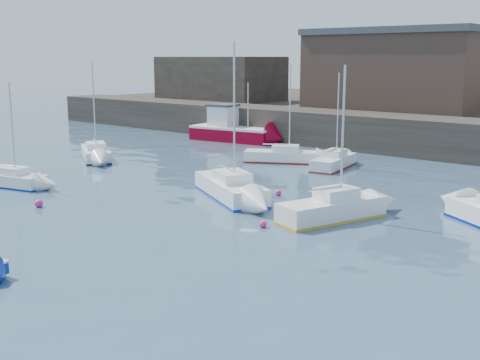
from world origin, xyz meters
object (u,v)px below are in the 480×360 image
Objects in this scene: sailboat_f at (334,162)px; buoy_near at (39,207)px; fishing_boat at (232,129)px; sailboat_b at (230,188)px; sailboat_a at (11,179)px; sailboat_h at (282,156)px; buoy_far at (278,196)px; sailboat_c at (332,208)px; sailboat_e at (96,153)px; buoy_mid at (263,227)px.

buoy_near is (-6.02, -19.79, -0.47)m from sailboat_f.
fishing_boat is 1.00× the size of sailboat_b.
sailboat_a is at bearing 163.02° from buoy_near.
buoy_far is (6.38, -9.23, -0.47)m from sailboat_h.
sailboat_c is (19.11, 5.89, 0.12)m from sailboat_a.
buoy_near is at bearing -95.06° from sailboat_h.
buoy_near is at bearing -106.93° from sailboat_f.
sailboat_e is 18.25m from sailboat_f.
fishing_boat is 29.70m from buoy_mid.
buoy_near is at bearing -16.98° from sailboat_a.
sailboat_f reaches higher than buoy_mid.
sailboat_e is at bearing -145.50° from sailboat_h.
buoy_near is (-6.32, -8.15, -0.56)m from sailboat_b.
sailboat_b reaches higher than buoy_far.
fishing_boat is 12.55m from sailboat_h.
buoy_mid is at bearing -59.93° from buoy_far.
sailboat_b reaches higher than sailboat_a.
sailboat_c is 16.90× the size of buoy_near.
buoy_mid is 6.65m from buoy_far.
sailboat_a is 13.78m from sailboat_b.
buoy_far is at bearing 153.36° from sailboat_c.
sailboat_a is 20.00m from sailboat_c.
sailboat_a is at bearing -82.91° from fishing_boat.
sailboat_c is (22.13, -18.38, -0.49)m from fishing_boat.
fishing_boat is at bearing 130.39° from sailboat_b.
fishing_boat is 23.29m from buoy_far.
sailboat_e reaches higher than buoy_far.
sailboat_h is 16.49× the size of buoy_near.
sailboat_f reaches higher than sailboat_a.
sailboat_c is 20.63× the size of buoy_mid.
sailboat_e reaches higher than sailboat_c.
buoy_mid is (5.42, -15.29, -0.47)m from sailboat_f.
sailboat_a reaches higher than fishing_boat.
buoy_mid is at bearing -46.65° from fishing_boat.
sailboat_b is 11.64m from sailboat_f.
fishing_boat is 1.15× the size of sailboat_e.
sailboat_f is 18.65× the size of buoy_far.
sailboat_c reaches higher than sailboat_f.
sailboat_b is at bearing -49.61° from fishing_boat.
sailboat_f is 20.69m from buoy_near.
sailboat_e is at bearing 169.10° from sailboat_b.
sailboat_h is at bearing 66.61° from sailboat_a.
sailboat_e is 17.06× the size of buoy_near.
sailboat_a is 0.73× the size of sailboat_b.
fishing_boat is 23.55m from sailboat_b.
sailboat_h is (10.66, -6.60, -0.59)m from fishing_boat.
sailboat_h is 20.12× the size of buoy_far.
sailboat_b is (15.25, -17.93, -0.50)m from fishing_boat.
buoy_mid is (-1.75, -3.20, -0.57)m from sailboat_c.
sailboat_b is 23.90× the size of buoy_mid.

